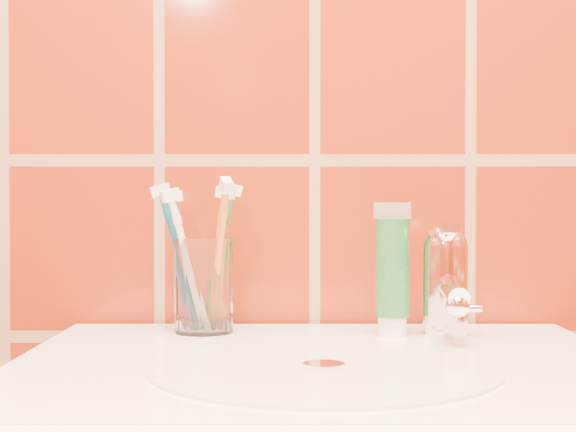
{
  "coord_description": "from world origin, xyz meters",
  "views": [
    {
      "loc": [
        -0.03,
        0.16,
        0.99
      ],
      "look_at": [
        -0.03,
        1.08,
        0.98
      ],
      "focal_mm": 55.0,
      "sensor_mm": 36.0,
      "label": 1
    }
  ],
  "objects": [
    {
      "name": "toothbrush_3",
      "position": [
        -0.1,
        1.09,
        0.93
      ],
      "size": [
        0.09,
        0.16,
        0.19
      ],
      "primitive_type": null,
      "rotation": [
        0.41,
        0.0,
        0.32
      ],
      "color": "#C96A23",
      "rests_on": "glass_tumbler"
    },
    {
      "name": "toothbrush_5",
      "position": [
        -0.15,
        1.12,
        0.93
      ],
      "size": [
        0.09,
        0.08,
        0.17
      ],
      "primitive_type": null,
      "rotation": [
        0.3,
        0.0,
        -1.76
      ],
      "color": "#0D5171",
      "rests_on": "glass_tumbler"
    },
    {
      "name": "toothbrush_2",
      "position": [
        -0.11,
        1.13,
        0.93
      ],
      "size": [
        0.07,
        0.07,
        0.17
      ],
      "primitive_type": null,
      "rotation": [
        0.15,
        0.0,
        1.13
      ],
      "color": "orange",
      "rests_on": "glass_tumbler"
    },
    {
      "name": "faucet",
      "position": [
        0.14,
        1.09,
        0.91
      ],
      "size": [
        0.05,
        0.11,
        0.12
      ],
      "color": "white",
      "rests_on": "pedestal_sink"
    },
    {
      "name": "toothpaste_tube",
      "position": [
        0.08,
        1.1,
        0.92
      ],
      "size": [
        0.04,
        0.04,
        0.14
      ],
      "rotation": [
        0.0,
        0.0,
        -0.35
      ],
      "color": "white",
      "rests_on": "pedestal_sink"
    },
    {
      "name": "glass_tumbler",
      "position": [
        -0.12,
        1.12,
        0.9
      ],
      "size": [
        0.08,
        0.08,
        0.1
      ],
      "primitive_type": "cylinder",
      "rotation": [
        0.0,
        0.0,
        0.34
      ],
      "color": "white",
      "rests_on": "pedestal_sink"
    },
    {
      "name": "toothbrush_0",
      "position": [
        -0.11,
        1.14,
        0.93
      ],
      "size": [
        0.09,
        0.08,
        0.17
      ],
      "primitive_type": null,
      "rotation": [
        0.24,
        0.0,
        1.97
      ],
      "color": "#217D31",
      "rests_on": "glass_tumbler"
    },
    {
      "name": "toothbrush_1",
      "position": [
        -0.14,
        1.13,
        0.93
      ],
      "size": [
        0.11,
        0.11,
        0.17
      ],
      "primitive_type": null,
      "rotation": [
        0.3,
        0.0,
        -2.42
      ],
      "color": "#7F428E",
      "rests_on": "glass_tumbler"
    },
    {
      "name": "toothbrush_4",
      "position": [
        -0.14,
        1.11,
        0.93
      ],
      "size": [
        0.1,
        0.09,
        0.17
      ],
      "primitive_type": null,
      "rotation": [
        0.27,
        0.0,
        -1.12
      ],
      "color": "white",
      "rests_on": "glass_tumbler"
    }
  ]
}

